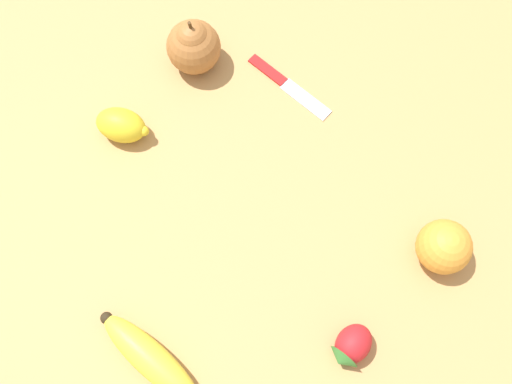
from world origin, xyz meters
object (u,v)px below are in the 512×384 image
strawberry (351,347)px  lemon (121,125)px  banana (152,360)px  pear (193,45)px  paring_knife (286,84)px  orange (444,247)px

strawberry → lemon: bearing=-95.0°
banana → pear: 0.46m
lemon → strawberry: bearing=11.8°
strawberry → paring_knife: strawberry is taller
pear → paring_knife: 0.15m
paring_knife → strawberry: bearing=52.6°
paring_knife → pear: bearing=-64.3°
banana → pear: size_ratio=1.74×
banana → orange: bearing=61.0°
orange → strawberry: orange is taller
orange → pear: (-0.45, -0.12, 0.01)m
banana → strawberry: (0.13, 0.22, 0.00)m
orange → strawberry: (0.04, -0.18, -0.02)m
lemon → pear: bearing=106.7°
orange → lemon: size_ratio=0.83×
orange → lemon: (-0.40, -0.27, -0.01)m
orange → paring_knife: (-0.34, -0.02, -0.03)m
orange → pear: pear is taller
pear → paring_knife: bearing=40.3°
orange → lemon: bearing=-146.2°
banana → orange: (0.09, 0.40, 0.02)m
pear → strawberry: bearing=-7.3°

